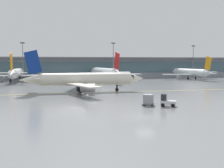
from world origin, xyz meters
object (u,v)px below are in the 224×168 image
object	(u,v)px
taxiing_regional_jet	(85,80)
apron_light_mast_1	(23,59)
apron_light_mast_2	(113,59)
apron_light_mast_3	(193,60)
gate_airplane_2	(105,72)
baggage_tug	(167,101)
gate_airplane_3	(190,72)
cargo_dolly_lead	(148,99)
gate_airplane_1	(17,73)

from	to	relation	value
taxiing_regional_jet	apron_light_mast_1	xyz separation A→B (m)	(-17.06, 52.90, 5.33)
apron_light_mast_2	apron_light_mast_3	world-z (taller)	apron_light_mast_2
gate_airplane_2	apron_light_mast_3	size ratio (longest dim) A/B	2.17
gate_airplane_2	baggage_tug	bearing A→B (deg)	170.58
gate_airplane_3	apron_light_mast_3	bearing A→B (deg)	-40.50
taxiing_regional_jet	apron_light_mast_3	world-z (taller)	apron_light_mast_3
gate_airplane_3	apron_light_mast_2	world-z (taller)	apron_light_mast_2
gate_airplane_2	gate_airplane_3	bearing A→B (deg)	-93.20
gate_airplane_2	apron_light_mast_3	bearing A→B (deg)	-77.92
apron_light_mast_3	cargo_dolly_lead	bearing A→B (deg)	-125.45
taxiing_regional_jet	baggage_tug	world-z (taller)	taxiing_regional_jet
taxiing_regional_jet	baggage_tug	size ratio (longest dim) A/B	10.70
gate_airplane_2	cargo_dolly_lead	distance (m)	62.49
gate_airplane_2	apron_light_mast_1	xyz separation A→B (m)	(-31.19, 15.23, 5.14)
taxiing_regional_jet	apron_light_mast_2	xyz separation A→B (m)	(21.25, 50.77, 5.52)
apron_light_mast_1	apron_light_mast_3	size ratio (longest dim) A/B	1.01
baggage_tug	apron_light_mast_2	size ratio (longest dim) A/B	0.19
gate_airplane_3	cargo_dolly_lead	bearing A→B (deg)	139.04
gate_airplane_3	apron_light_mast_2	bearing A→B (deg)	64.39
gate_airplane_3	cargo_dolly_lead	distance (m)	78.23
baggage_tug	apron_light_mast_3	size ratio (longest dim) A/B	0.19
gate_airplane_1	gate_airplane_2	world-z (taller)	gate_airplane_2
gate_airplane_1	baggage_tug	size ratio (longest dim) A/B	11.08
apron_light_mast_1	apron_light_mast_2	world-z (taller)	apron_light_mast_2
gate_airplane_2	gate_airplane_3	world-z (taller)	gate_airplane_2
gate_airplane_2	apron_light_mast_1	size ratio (longest dim) A/B	2.16
gate_airplane_1	cargo_dolly_lead	distance (m)	71.66
taxiing_regional_jet	apron_light_mast_3	distance (m)	81.85
taxiing_regional_jet	apron_light_mast_1	distance (m)	55.83
gate_airplane_2	apron_light_mast_2	size ratio (longest dim) A/B	2.11
gate_airplane_1	gate_airplane_2	bearing A→B (deg)	-94.52
taxiing_regional_jet	apron_light_mast_1	world-z (taller)	apron_light_mast_1
apron_light_mast_2	cargo_dolly_lead	bearing A→B (deg)	-100.64
gate_airplane_2	baggage_tug	size ratio (longest dim) A/B	11.37
cargo_dolly_lead	gate_airplane_1	bearing A→B (deg)	143.86
gate_airplane_1	apron_light_mast_1	distance (m)	11.90
gate_airplane_3	baggage_tug	distance (m)	78.14
baggage_tug	cargo_dolly_lead	size ratio (longest dim) A/B	1.12
gate_airplane_2	baggage_tug	distance (m)	63.99
gate_airplane_3	apron_light_mast_3	xyz separation A→B (m)	(9.62, 13.70, 5.48)
apron_light_mast_1	apron_light_mast_2	xyz separation A→B (m)	(38.31, -2.13, 0.19)
gate_airplane_1	apron_light_mast_1	bearing A→B (deg)	-6.09
gate_airplane_1	apron_light_mast_2	bearing A→B (deg)	-74.58
gate_airplane_2	gate_airplane_1	bearing A→B (deg)	76.33
baggage_tug	apron_light_mast_1	xyz separation A→B (m)	(-26.90, 79.03, 7.57)
apron_light_mast_2	apron_light_mast_3	xyz separation A→B (m)	(40.95, 2.19, -0.25)
gate_airplane_2	taxiing_regional_jet	xyz separation A→B (m)	(-14.13, -37.66, -0.19)
gate_airplane_2	baggage_tug	world-z (taller)	gate_airplane_2
gate_airplane_2	apron_light_mast_3	distance (m)	50.70
gate_airplane_3	apron_light_mast_1	distance (m)	71.17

